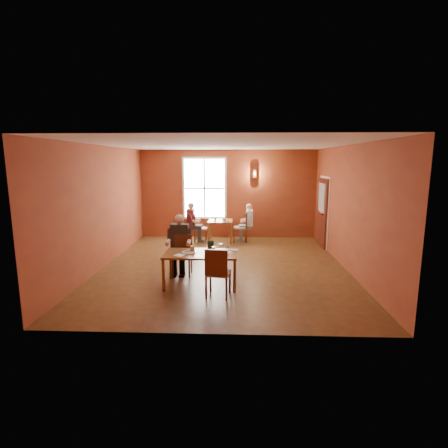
{
  "coord_description": "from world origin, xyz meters",
  "views": [
    {
      "loc": [
        0.35,
        -8.46,
        2.61
      ],
      "look_at": [
        0.0,
        0.2,
        1.05
      ],
      "focal_mm": 28.0,
      "sensor_mm": 36.0,
      "label": 1
    }
  ],
  "objects_px": {
    "main_table": "(201,269)",
    "chair_diner_main": "(182,256)",
    "chair_empty": "(218,272)",
    "diner_maroon": "(200,223)",
    "second_table": "(220,231)",
    "chair_diner_maroon": "(201,228)",
    "diner_main": "(182,247)",
    "chair_diner_white": "(240,227)",
    "diner_white": "(241,223)"
  },
  "relations": [
    {
      "from": "main_table",
      "to": "diner_maroon",
      "type": "distance_m",
      "value": 4.22
    },
    {
      "from": "second_table",
      "to": "chair_diner_maroon",
      "type": "xyz_separation_m",
      "value": [
        -0.65,
        0.0,
        0.1
      ]
    },
    {
      "from": "main_table",
      "to": "chair_diner_main",
      "type": "xyz_separation_m",
      "value": [
        -0.5,
        0.65,
        0.11
      ]
    },
    {
      "from": "diner_main",
      "to": "diner_white",
      "type": "relative_size",
      "value": 1.12
    },
    {
      "from": "second_table",
      "to": "chair_diner_white",
      "type": "height_order",
      "value": "chair_diner_white"
    },
    {
      "from": "main_table",
      "to": "diner_main",
      "type": "xyz_separation_m",
      "value": [
        -0.5,
        0.62,
        0.32
      ]
    },
    {
      "from": "chair_diner_maroon",
      "to": "chair_empty",
      "type": "bearing_deg",
      "value": 10.12
    },
    {
      "from": "chair_diner_white",
      "to": "diner_white",
      "type": "bearing_deg",
      "value": -90.0
    },
    {
      "from": "main_table",
      "to": "chair_diner_white",
      "type": "bearing_deg",
      "value": 78.49
    },
    {
      "from": "chair_diner_main",
      "to": "diner_white",
      "type": "height_order",
      "value": "diner_white"
    },
    {
      "from": "diner_white",
      "to": "chair_diner_maroon",
      "type": "relative_size",
      "value": 1.34
    },
    {
      "from": "chair_diner_white",
      "to": "chair_diner_maroon",
      "type": "relative_size",
      "value": 1.09
    },
    {
      "from": "second_table",
      "to": "diner_maroon",
      "type": "bearing_deg",
      "value": 180.0
    },
    {
      "from": "chair_empty",
      "to": "chair_diner_maroon",
      "type": "bearing_deg",
      "value": 107.94
    },
    {
      "from": "diner_main",
      "to": "second_table",
      "type": "distance_m",
      "value": 3.65
    },
    {
      "from": "diner_maroon",
      "to": "second_table",
      "type": "bearing_deg",
      "value": 90.0
    },
    {
      "from": "diner_main",
      "to": "diner_maroon",
      "type": "relative_size",
      "value": 1.08
    },
    {
      "from": "diner_main",
      "to": "main_table",
      "type": "bearing_deg",
      "value": 128.88
    },
    {
      "from": "diner_maroon",
      "to": "chair_diner_main",
      "type": "bearing_deg",
      "value": -0.35
    },
    {
      "from": "diner_white",
      "to": "second_table",
      "type": "bearing_deg",
      "value": 90.0
    },
    {
      "from": "second_table",
      "to": "chair_diner_white",
      "type": "distance_m",
      "value": 0.67
    },
    {
      "from": "chair_diner_maroon",
      "to": "diner_main",
      "type": "bearing_deg",
      "value": -0.83
    },
    {
      "from": "chair_diner_main",
      "to": "chair_diner_maroon",
      "type": "relative_size",
      "value": 1.04
    },
    {
      "from": "chair_diner_white",
      "to": "diner_maroon",
      "type": "distance_m",
      "value": 1.34
    },
    {
      "from": "main_table",
      "to": "diner_maroon",
      "type": "xyz_separation_m",
      "value": [
        -0.48,
        4.18,
        0.27
      ]
    },
    {
      "from": "chair_diner_main",
      "to": "chair_empty",
      "type": "xyz_separation_m",
      "value": [
        0.9,
        -1.24,
        0.03
      ]
    },
    {
      "from": "chair_empty",
      "to": "diner_white",
      "type": "xyz_separation_m",
      "value": [
        0.48,
        4.77,
        0.11
      ]
    },
    {
      "from": "diner_main",
      "to": "chair_empty",
      "type": "relative_size",
      "value": 1.36
    },
    {
      "from": "chair_diner_main",
      "to": "chair_diner_maroon",
      "type": "bearing_deg",
      "value": -90.84
    },
    {
      "from": "main_table",
      "to": "chair_diner_main",
      "type": "bearing_deg",
      "value": 127.57
    },
    {
      "from": "chair_diner_main",
      "to": "diner_maroon",
      "type": "height_order",
      "value": "diner_maroon"
    },
    {
      "from": "chair_diner_main",
      "to": "chair_diner_white",
      "type": "height_order",
      "value": "chair_diner_white"
    },
    {
      "from": "main_table",
      "to": "diner_main",
      "type": "distance_m",
      "value": 0.86
    },
    {
      "from": "diner_white",
      "to": "chair_diner_maroon",
      "type": "bearing_deg",
      "value": 90.0
    },
    {
      "from": "chair_diner_main",
      "to": "diner_main",
      "type": "relative_size",
      "value": 0.69
    },
    {
      "from": "chair_diner_maroon",
      "to": "second_table",
      "type": "bearing_deg",
      "value": 90.0
    },
    {
      "from": "diner_white",
      "to": "chair_diner_white",
      "type": "bearing_deg",
      "value": 90.0
    },
    {
      "from": "chair_diner_main",
      "to": "chair_diner_white",
      "type": "bearing_deg",
      "value": -110.94
    },
    {
      "from": "chair_empty",
      "to": "second_table",
      "type": "distance_m",
      "value": 4.77
    },
    {
      "from": "chair_empty",
      "to": "second_table",
      "type": "height_order",
      "value": "chair_empty"
    },
    {
      "from": "diner_main",
      "to": "second_table",
      "type": "height_order",
      "value": "diner_main"
    },
    {
      "from": "chair_diner_maroon",
      "to": "chair_diner_white",
      "type": "bearing_deg",
      "value": 90.0
    },
    {
      "from": "main_table",
      "to": "chair_empty",
      "type": "distance_m",
      "value": 0.72
    },
    {
      "from": "chair_diner_white",
      "to": "diner_white",
      "type": "distance_m",
      "value": 0.12
    },
    {
      "from": "chair_diner_white",
      "to": "chair_diner_maroon",
      "type": "xyz_separation_m",
      "value": [
        -1.3,
        0.0,
        -0.04
      ]
    },
    {
      "from": "diner_main",
      "to": "chair_empty",
      "type": "bearing_deg",
      "value": 126.82
    },
    {
      "from": "diner_white",
      "to": "diner_maroon",
      "type": "bearing_deg",
      "value": 90.0
    },
    {
      "from": "main_table",
      "to": "diner_maroon",
      "type": "height_order",
      "value": "diner_maroon"
    },
    {
      "from": "second_table",
      "to": "chair_diner_maroon",
      "type": "height_order",
      "value": "chair_diner_maroon"
    },
    {
      "from": "chair_empty",
      "to": "second_table",
      "type": "bearing_deg",
      "value": 100.23
    }
  ]
}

